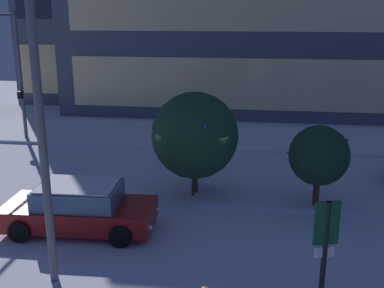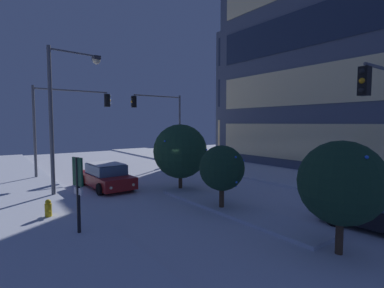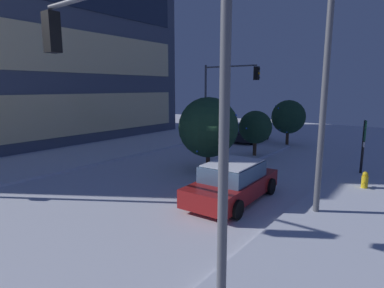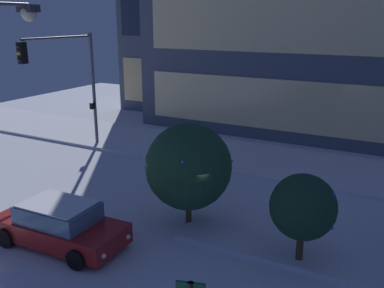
{
  "view_description": "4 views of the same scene",
  "coord_description": "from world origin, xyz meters",
  "px_view_note": "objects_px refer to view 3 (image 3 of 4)",
  "views": [
    {
      "loc": [
        2.11,
        -15.9,
        6.53
      ],
      "look_at": [
        -0.4,
        2.19,
        1.29
      ],
      "focal_mm": 43.77,
      "sensor_mm": 36.0,
      "label": 1
    },
    {
      "loc": [
        13.79,
        -9.2,
        3.88
      ],
      "look_at": [
        -1.6,
        1.91,
        2.51
      ],
      "focal_mm": 27.14,
      "sensor_mm": 36.0,
      "label": 2
    },
    {
      "loc": [
        -13.23,
        -9.04,
        4.28
      ],
      "look_at": [
        -0.31,
        0.73,
        1.36
      ],
      "focal_mm": 29.34,
      "sensor_mm": 36.0,
      "label": 3
    },
    {
      "loc": [
        6.87,
        -12.53,
        7.34
      ],
      "look_at": [
        -0.86,
        1.81,
        2.48
      ],
      "focal_mm": 39.96,
      "sensor_mm": 36.0,
      "label": 4
    }
  ],
  "objects_px": {
    "traffic_light_corner_far_right": "(226,87)",
    "decorated_tree_median": "(208,127)",
    "car_near": "(233,182)",
    "traffic_light_corner_near_left": "(134,74)",
    "decorated_tree_right_of_median": "(288,117)",
    "street_lamp_arched": "(302,62)",
    "parking_info_sign": "(364,141)",
    "fire_hydrant": "(365,182)",
    "car_far": "(250,132)",
    "decorated_tree_left_of_median": "(255,127)"
  },
  "relations": [
    {
      "from": "car_near",
      "to": "car_far",
      "type": "xyz_separation_m",
      "value": [
        12.75,
        5.72,
        -0.0
      ]
    },
    {
      "from": "car_far",
      "to": "parking_info_sign",
      "type": "bearing_deg",
      "value": 53.18
    },
    {
      "from": "decorated_tree_left_of_median",
      "to": "decorated_tree_right_of_median",
      "type": "distance_m",
      "value": 5.32
    },
    {
      "from": "car_near",
      "to": "traffic_light_corner_near_left",
      "type": "bearing_deg",
      "value": -173.86
    },
    {
      "from": "parking_info_sign",
      "to": "car_near",
      "type": "bearing_deg",
      "value": 47.35
    },
    {
      "from": "traffic_light_corner_far_right",
      "to": "car_far",
      "type": "bearing_deg",
      "value": 18.05
    },
    {
      "from": "traffic_light_corner_near_left",
      "to": "street_lamp_arched",
      "type": "relative_size",
      "value": 0.83
    },
    {
      "from": "decorated_tree_left_of_median",
      "to": "decorated_tree_right_of_median",
      "type": "xyz_separation_m",
      "value": [
        5.31,
        -0.08,
        0.25
      ]
    },
    {
      "from": "car_far",
      "to": "decorated_tree_right_of_median",
      "type": "xyz_separation_m",
      "value": [
        -0.08,
        -3.15,
        1.43
      ]
    },
    {
      "from": "traffic_light_corner_far_right",
      "to": "parking_info_sign",
      "type": "height_order",
      "value": "traffic_light_corner_far_right"
    },
    {
      "from": "traffic_light_corner_far_right",
      "to": "decorated_tree_median",
      "type": "height_order",
      "value": "traffic_light_corner_far_right"
    },
    {
      "from": "traffic_light_corner_far_right",
      "to": "decorated_tree_left_of_median",
      "type": "distance_m",
      "value": 7.33
    },
    {
      "from": "fire_hydrant",
      "to": "decorated_tree_median",
      "type": "distance_m",
      "value": 7.46
    },
    {
      "from": "fire_hydrant",
      "to": "decorated_tree_median",
      "type": "xyz_separation_m",
      "value": [
        -1.16,
        7.13,
        1.86
      ]
    },
    {
      "from": "car_far",
      "to": "traffic_light_corner_near_left",
      "type": "relative_size",
      "value": 0.7
    },
    {
      "from": "car_far",
      "to": "traffic_light_corner_near_left",
      "type": "bearing_deg",
      "value": 16.19
    },
    {
      "from": "car_far",
      "to": "street_lamp_arched",
      "type": "distance_m",
      "value": 15.35
    },
    {
      "from": "street_lamp_arched",
      "to": "parking_info_sign",
      "type": "bearing_deg",
      "value": -107.58
    },
    {
      "from": "car_near",
      "to": "parking_info_sign",
      "type": "height_order",
      "value": "parking_info_sign"
    },
    {
      "from": "car_near",
      "to": "traffic_light_corner_far_right",
      "type": "xyz_separation_m",
      "value": [
        12.12,
        7.66,
        3.61
      ]
    },
    {
      "from": "traffic_light_corner_near_left",
      "to": "parking_info_sign",
      "type": "bearing_deg",
      "value": -101.41
    },
    {
      "from": "decorated_tree_left_of_median",
      "to": "decorated_tree_right_of_median",
      "type": "height_order",
      "value": "decorated_tree_right_of_median"
    },
    {
      "from": "decorated_tree_right_of_median",
      "to": "decorated_tree_median",
      "type": "bearing_deg",
      "value": 175.89
    },
    {
      "from": "street_lamp_arched",
      "to": "fire_hydrant",
      "type": "height_order",
      "value": "street_lamp_arched"
    },
    {
      "from": "traffic_light_corner_near_left",
      "to": "decorated_tree_left_of_median",
      "type": "bearing_deg",
      "value": -75.01
    },
    {
      "from": "decorated_tree_right_of_median",
      "to": "car_far",
      "type": "bearing_deg",
      "value": 88.5
    },
    {
      "from": "car_near",
      "to": "traffic_light_corner_near_left",
      "type": "distance_m",
      "value": 6.87
    },
    {
      "from": "traffic_light_corner_far_right",
      "to": "parking_info_sign",
      "type": "distance_m",
      "value": 12.48
    },
    {
      "from": "car_far",
      "to": "fire_hydrant",
      "type": "xyz_separation_m",
      "value": [
        -8.47,
        -9.59,
        -0.31
      ]
    },
    {
      "from": "car_near",
      "to": "parking_info_sign",
      "type": "relative_size",
      "value": 1.72
    },
    {
      "from": "parking_info_sign",
      "to": "decorated_tree_median",
      "type": "bearing_deg",
      "value": 12.6
    },
    {
      "from": "parking_info_sign",
      "to": "fire_hydrant",
      "type": "bearing_deg",
      "value": 85.7
    },
    {
      "from": "street_lamp_arched",
      "to": "parking_info_sign",
      "type": "distance_m",
      "value": 7.32
    },
    {
      "from": "traffic_light_corner_far_right",
      "to": "street_lamp_arched",
      "type": "relative_size",
      "value": 0.79
    },
    {
      "from": "car_near",
      "to": "fire_hydrant",
      "type": "height_order",
      "value": "car_near"
    },
    {
      "from": "car_near",
      "to": "parking_info_sign",
      "type": "bearing_deg",
      "value": -28.33
    },
    {
      "from": "traffic_light_corner_near_left",
      "to": "traffic_light_corner_far_right",
      "type": "xyz_separation_m",
      "value": [
        17.75,
        8.48,
        -0.24
      ]
    },
    {
      "from": "traffic_light_corner_near_left",
      "to": "decorated_tree_left_of_median",
      "type": "relative_size",
      "value": 2.22
    },
    {
      "from": "street_lamp_arched",
      "to": "decorated_tree_median",
      "type": "height_order",
      "value": "street_lamp_arched"
    },
    {
      "from": "decorated_tree_median",
      "to": "traffic_light_corner_far_right",
      "type": "bearing_deg",
      "value": 26.04
    },
    {
      "from": "fire_hydrant",
      "to": "decorated_tree_left_of_median",
      "type": "height_order",
      "value": "decorated_tree_left_of_median"
    },
    {
      "from": "traffic_light_corner_near_left",
      "to": "parking_info_sign",
      "type": "distance_m",
      "value": 12.97
    },
    {
      "from": "car_near",
      "to": "traffic_light_corner_near_left",
      "type": "relative_size",
      "value": 0.73
    },
    {
      "from": "car_near",
      "to": "car_far",
      "type": "relative_size",
      "value": 1.03
    },
    {
      "from": "car_far",
      "to": "decorated_tree_left_of_median",
      "type": "distance_m",
      "value": 6.32
    },
    {
      "from": "car_near",
      "to": "decorated_tree_right_of_median",
      "type": "distance_m",
      "value": 13.0
    },
    {
      "from": "car_near",
      "to": "decorated_tree_left_of_median",
      "type": "height_order",
      "value": "decorated_tree_left_of_median"
    },
    {
      "from": "car_far",
      "to": "traffic_light_corner_far_right",
      "type": "bearing_deg",
      "value": -75.36
    },
    {
      "from": "car_far",
      "to": "decorated_tree_left_of_median",
      "type": "relative_size",
      "value": 1.56
    },
    {
      "from": "fire_hydrant",
      "to": "decorated_tree_median",
      "type": "height_order",
      "value": "decorated_tree_median"
    }
  ]
}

